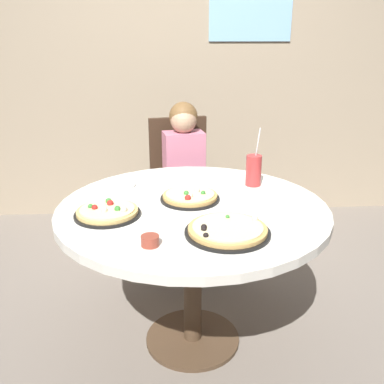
# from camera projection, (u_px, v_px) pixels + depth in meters

# --- Properties ---
(ground_plane) EXTENTS (8.00, 8.00, 0.00)m
(ground_plane) POSITION_uv_depth(u_px,v_px,m) (193.00, 340.00, 2.30)
(ground_plane) COLOR slate
(wall_with_window) EXTENTS (5.20, 0.14, 2.90)m
(wall_with_window) POSITION_uv_depth(u_px,v_px,m) (179.00, 38.00, 3.49)
(wall_with_window) COLOR gray
(wall_with_window) RESTS_ON ground_plane
(dining_table) EXTENTS (1.25, 1.25, 0.75)m
(dining_table) POSITION_uv_depth(u_px,v_px,m) (193.00, 224.00, 2.08)
(dining_table) COLOR silver
(dining_table) RESTS_ON ground_plane
(chair_wooden) EXTENTS (0.46, 0.46, 0.95)m
(chair_wooden) POSITION_uv_depth(u_px,v_px,m) (181.00, 180.00, 3.09)
(chair_wooden) COLOR #382619
(chair_wooden) RESTS_ON ground_plane
(diner_child) EXTENTS (0.31, 0.43, 1.08)m
(diner_child) POSITION_uv_depth(u_px,v_px,m) (186.00, 195.00, 2.94)
(diner_child) COLOR #3F4766
(diner_child) RESTS_ON ground_plane
(pizza_veggie) EXTENTS (0.28, 0.28, 0.05)m
(pizza_veggie) POSITION_uv_depth(u_px,v_px,m) (190.00, 197.00, 2.11)
(pizza_veggie) COLOR black
(pizza_veggie) RESTS_ON dining_table
(pizza_cheese) EXTENTS (0.34, 0.34, 0.05)m
(pizza_cheese) POSITION_uv_depth(u_px,v_px,m) (227.00, 230.00, 1.76)
(pizza_cheese) COLOR black
(pizza_cheese) RESTS_ON dining_table
(pizza_pepperoni) EXTENTS (0.29, 0.29, 0.05)m
(pizza_pepperoni) POSITION_uv_depth(u_px,v_px,m) (107.00, 212.00, 1.93)
(pizza_pepperoni) COLOR black
(pizza_pepperoni) RESTS_ON dining_table
(soda_cup) EXTENTS (0.08, 0.08, 0.31)m
(soda_cup) POSITION_uv_depth(u_px,v_px,m) (254.00, 170.00, 2.29)
(soda_cup) COLOR #B73333
(soda_cup) RESTS_ON dining_table
(sauce_bowl) EXTENTS (0.07, 0.07, 0.04)m
(sauce_bowl) POSITION_uv_depth(u_px,v_px,m) (150.00, 241.00, 1.66)
(sauce_bowl) COLOR brown
(sauce_bowl) RESTS_ON dining_table
(plate_small) EXTENTS (0.18, 0.18, 0.01)m
(plate_small) POSITION_uv_depth(u_px,v_px,m) (118.00, 185.00, 2.30)
(plate_small) COLOR white
(plate_small) RESTS_ON dining_table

